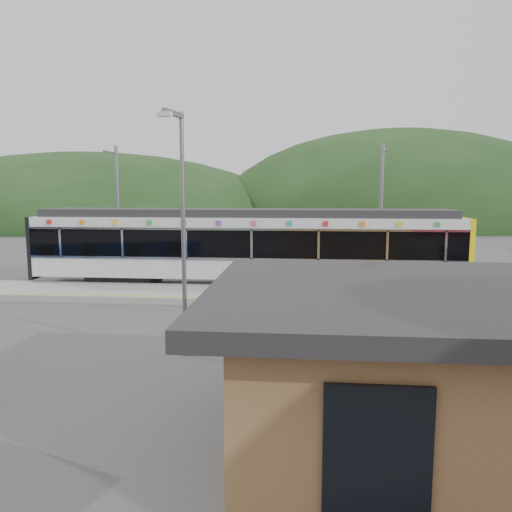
{
  "coord_description": "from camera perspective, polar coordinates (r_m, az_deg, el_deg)",
  "views": [
    {
      "loc": [
        3.02,
        -17.7,
        4.65
      ],
      "look_at": [
        1.24,
        1.0,
        2.16
      ],
      "focal_mm": 35.0,
      "sensor_mm": 36.0,
      "label": 1
    }
  ],
  "objects": [
    {
      "name": "ground",
      "position": [
        18.55,
        -4.14,
        -7.0
      ],
      "size": [
        120.0,
        120.0,
        0.0
      ],
      "primitive_type": "plane",
      "color": "#4C4C4F",
      "rests_on": "ground"
    },
    {
      "name": "yellow_line",
      "position": [
        20.4,
        -3.21,
        -4.77
      ],
      "size": [
        26.0,
        0.1,
        0.01
      ],
      "primitive_type": "cube",
      "color": "yellow",
      "rests_on": "platform"
    },
    {
      "name": "platform",
      "position": [
        21.69,
        -2.7,
        -4.45
      ],
      "size": [
        26.0,
        3.2,
        0.3
      ],
      "primitive_type": "cube",
      "color": "#9E9E99",
      "rests_on": "ground"
    },
    {
      "name": "catenary_mast_west",
      "position": [
        28.13,
        -15.51,
        5.22
      ],
      "size": [
        0.18,
        1.8,
        7.0
      ],
      "color": "slate",
      "rests_on": "ground"
    },
    {
      "name": "lamp_post",
      "position": [
        13.67,
        -8.47,
        4.69
      ],
      "size": [
        0.38,
        1.19,
        6.71
      ],
      "rotation": [
        0.0,
        0.0,
        -0.17
      ],
      "color": "slate",
      "rests_on": "ground"
    },
    {
      "name": "station_shelter",
      "position": [
        9.7,
        23.51,
        -11.71
      ],
      "size": [
        9.2,
        6.2,
        3.0
      ],
      "color": "olive",
      "rests_on": "ground"
    },
    {
      "name": "train",
      "position": [
        24.0,
        -1.29,
        1.35
      ],
      "size": [
        20.44,
        3.01,
        3.74
      ],
      "color": "black",
      "rests_on": "ground"
    },
    {
      "name": "catenary_mast_east",
      "position": [
        26.58,
        14.1,
        5.15
      ],
      "size": [
        0.18,
        1.8,
        7.0
      ],
      "color": "slate",
      "rests_on": "ground"
    },
    {
      "name": "hills",
      "position": [
        23.67,
        13.05,
        -3.99
      ],
      "size": [
        146.0,
        149.0,
        26.0
      ],
      "color": "#1E3D19",
      "rests_on": "ground"
    }
  ]
}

